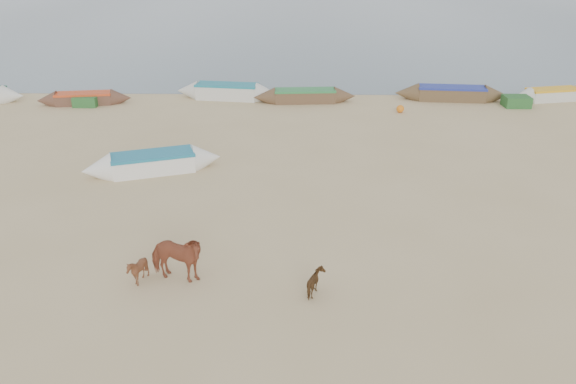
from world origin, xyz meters
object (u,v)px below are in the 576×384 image
(near_canoe, at_px, (153,163))
(calf_right, at_px, (317,283))
(cow_adult, at_px, (176,258))
(calf_front, at_px, (138,270))

(near_canoe, bearing_deg, calf_right, -73.09)
(cow_adult, relative_size, calf_front, 2.06)
(cow_adult, height_order, calf_right, cow_adult)
(calf_front, relative_size, near_canoe, 0.15)
(cow_adult, xyz_separation_m, calf_front, (-1.09, -0.15, -0.32))
(calf_front, xyz_separation_m, near_canoe, (-1.63, 8.62, -0.01))
(calf_front, xyz_separation_m, calf_right, (5.08, -0.48, -0.06))
(cow_adult, xyz_separation_m, near_canoe, (-2.72, 8.46, -0.33))
(near_canoe, bearing_deg, calf_front, -98.80)
(cow_adult, height_order, calf_front, cow_adult)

